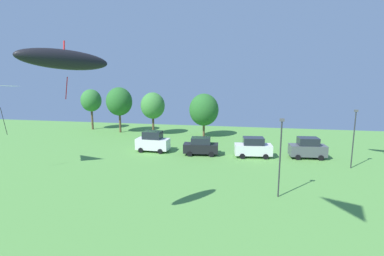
# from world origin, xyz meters

# --- Properties ---
(kite_flying_5) EXTENTS (4.03, 4.63, 3.20)m
(kite_flying_5) POSITION_xyz_m (-7.63, 18.13, 10.73)
(kite_flying_5) COLOR black
(parked_car_leftmost) EXTENTS (4.31, 2.21, 2.69)m
(parked_car_leftmost) POSITION_xyz_m (-9.58, 39.10, 1.30)
(parked_car_leftmost) COLOR silver
(parked_car_leftmost) RESTS_ON ground
(parked_car_second_from_left) EXTENTS (4.42, 2.29, 2.21)m
(parked_car_second_from_left) POSITION_xyz_m (-3.19, 38.62, 1.10)
(parked_car_second_from_left) COLOR black
(parked_car_second_from_left) RESTS_ON ground
(parked_car_third_from_left) EXTENTS (4.61, 2.46, 2.43)m
(parked_car_third_from_left) POSITION_xyz_m (3.21, 38.82, 1.20)
(parked_car_third_from_left) COLOR silver
(parked_car_third_from_left) RESTS_ON ground
(parked_car_rightmost_in_row) EXTENTS (4.37, 2.37, 2.52)m
(parked_car_rightmost_in_row) POSITION_xyz_m (9.61, 39.51, 1.23)
(parked_car_rightmost_in_row) COLOR #4C5156
(parked_car_rightmost_in_row) RESTS_ON ground
(light_post_0) EXTENTS (0.36, 0.20, 6.52)m
(light_post_0) POSITION_xyz_m (5.09, 26.94, 3.66)
(light_post_0) COLOR #2D2D33
(light_post_0) RESTS_ON ground
(light_post_1) EXTENTS (0.36, 0.20, 6.31)m
(light_post_1) POSITION_xyz_m (13.49, 36.28, 3.56)
(light_post_1) COLOR #2D2D33
(light_post_1) RESTS_ON ground
(treeline_tree_0) EXTENTS (3.63, 3.63, 7.29)m
(treeline_tree_0) POSITION_xyz_m (-25.38, 52.37, 5.26)
(treeline_tree_0) COLOR brown
(treeline_tree_0) RESTS_ON ground
(treeline_tree_1) EXTENTS (4.39, 4.39, 7.77)m
(treeline_tree_1) POSITION_xyz_m (-19.20, 50.62, 5.34)
(treeline_tree_1) COLOR brown
(treeline_tree_1) RESTS_ON ground
(treeline_tree_2) EXTENTS (3.93, 3.93, 7.02)m
(treeline_tree_2) POSITION_xyz_m (-12.94, 49.71, 4.84)
(treeline_tree_2) COLOR brown
(treeline_tree_2) RESTS_ON ground
(treeline_tree_3) EXTENTS (4.66, 4.66, 6.93)m
(treeline_tree_3) POSITION_xyz_m (-4.46, 49.73, 4.36)
(treeline_tree_3) COLOR brown
(treeline_tree_3) RESTS_ON ground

